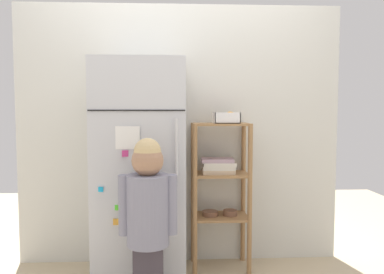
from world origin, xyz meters
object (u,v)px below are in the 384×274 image
(refrigerator, at_px, (142,172))
(pantry_shelf_unit, at_px, (220,181))
(child_standing, at_px, (148,209))
(fruit_bin, at_px, (227,118))

(refrigerator, relative_size, pantry_shelf_unit, 1.39)
(refrigerator, height_order, pantry_shelf_unit, refrigerator)
(child_standing, bearing_deg, pantry_shelf_unit, 52.81)
(fruit_bin, bearing_deg, pantry_shelf_unit, 160.44)
(refrigerator, xyz_separation_m, child_standing, (0.08, -0.50, -0.14))
(refrigerator, distance_m, child_standing, 0.53)
(child_standing, height_order, pantry_shelf_unit, pantry_shelf_unit)
(refrigerator, height_order, fruit_bin, refrigerator)
(child_standing, relative_size, fruit_bin, 5.60)
(refrigerator, distance_m, pantry_shelf_unit, 0.62)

